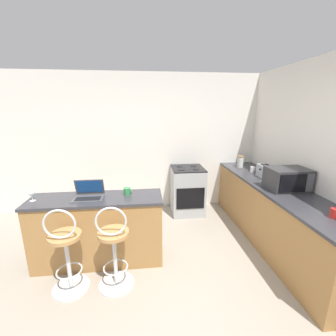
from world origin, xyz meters
The scene contains 15 objects.
ground_plane centered at (0.00, 0.00, 0.00)m, with size 20.00×20.00×0.00m, color gray.
wall_back centered at (0.00, 2.41, 1.30)m, with size 12.00×0.06×2.60m.
breakfast_bar centered at (-0.65, 0.76, 0.45)m, with size 1.63×0.51×0.89m.
counter_right centered at (1.84, 0.94, 0.45)m, with size 0.67×2.91×0.89m.
bar_stool_near centered at (-0.90, 0.28, 0.47)m, with size 0.40×0.40×1.01m.
bar_stool_far centered at (-0.39, 0.28, 0.47)m, with size 0.40×0.40×1.01m.
laptop centered at (-0.73, 0.78, 0.95)m, with size 0.35×0.27×0.22m.
microwave centered at (1.88, 0.78, 1.04)m, with size 0.52×0.38×0.30m.
toaster centered at (1.88, 1.32, 0.99)m, with size 0.20×0.28×0.20m.
stove_range centered at (0.77, 2.06, 0.45)m, with size 0.60×0.61×0.90m.
mug_red centered at (1.86, -0.05, 0.94)m, with size 0.11×0.09×0.10m.
mug_white centered at (1.85, 1.68, 0.93)m, with size 0.10×0.08×0.09m.
storage_jar centered at (1.76, 2.00, 1.00)m, with size 0.11×0.11×0.21m.
mug_green centered at (-0.26, 0.83, 0.94)m, with size 0.10×0.08×0.09m.
wine_glass_short centered at (-1.38, 0.74, 0.98)m, with size 0.07×0.07×0.14m.
Camera 1 is at (-0.05, -1.91, 1.96)m, focal length 24.00 mm.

